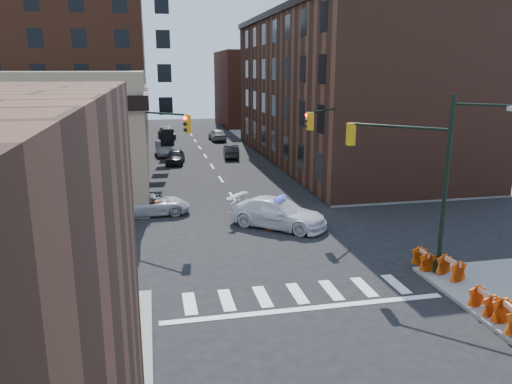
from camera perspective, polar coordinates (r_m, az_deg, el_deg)
name	(u,v)px	position (r m, az deg, el deg)	size (l,w,h in m)	color
ground	(262,241)	(27.52, 0.68, -5.57)	(140.00, 140.00, 0.00)	black
sidewalk_ne	(382,143)	(65.40, 14.24, 5.47)	(34.00, 54.50, 0.15)	gray
bank_building	(1,131)	(43.56, -27.11, 6.22)	(22.00, 22.00, 9.00)	#8F775E
apartment_block	(35,44)	(66.61, -23.94, 15.18)	(25.00, 25.00, 24.00)	#5A2D1C
commercial_row_ne	(340,91)	(51.38, 9.56, 11.28)	(14.00, 34.00, 14.00)	#512D20
filler_nw	(83,76)	(87.92, -19.18, 12.38)	(20.00, 18.00, 16.00)	brown
filler_ne	(268,88)	(85.67, 1.34, 11.77)	(16.00, 16.00, 12.00)	#5A2D1C
signal_pole_se	(421,174)	(23.45, 18.34, 1.98)	(5.40, 5.27, 8.00)	black
signal_pole_nw	(149,151)	(31.02, -12.15, 4.62)	(3.58, 3.67, 8.00)	black
signal_pole_ne	(331,145)	(33.11, 8.58, 5.35)	(3.67, 3.58, 8.00)	black
tree_ne_near	(277,124)	(53.28, 2.45, 7.76)	(3.00, 3.00, 4.85)	black
tree_ne_far	(261,117)	(61.03, 0.57, 8.55)	(3.00, 3.00, 4.85)	black
police_car	(278,213)	(29.61, 2.53, -2.41)	(2.41, 5.94, 1.72)	white
pickup	(153,204)	(32.87, -11.74, -1.40)	(2.20, 4.77, 1.33)	#BCBCC1
parked_car_wnear	(175,157)	(50.19, -9.22, 4.02)	(1.71, 4.24, 1.45)	black
parked_car_wfar	(164,148)	(55.36, -10.48, 4.94)	(1.64, 4.70, 1.55)	gray
parked_car_wdeep	(167,133)	(69.05, -10.18, 6.66)	(2.08, 5.12, 1.49)	black
parked_car_enear	(231,151)	(52.95, -2.89, 4.67)	(1.48, 4.25, 1.40)	black
parked_car_efar	(217,135)	(66.10, -4.44, 6.56)	(1.86, 4.61, 1.57)	gray
pedestrian_a	(100,204)	(32.82, -17.41, -1.29)	(0.57, 0.38, 1.57)	black
pedestrian_b	(102,195)	(34.51, -17.21, -0.32)	(0.89, 0.70, 1.84)	black
pedestrian_c	(81,194)	(34.87, -19.35, -0.22)	(1.16, 0.48, 1.98)	#1F252F
barrel_road	(271,220)	(29.22, 1.73, -3.27)	(0.62, 0.62, 1.10)	#C06309
barrel_bank	(157,208)	(32.56, -11.19, -1.85)	(0.54, 0.54, 0.97)	#D5560A
barricade_se_a	(423,259)	(24.59, 18.57, -7.32)	(1.13, 0.57, 0.85)	orange
barricade_se_b	(451,269)	(23.87, 21.39, -8.15)	(1.20, 0.60, 0.90)	orange
barricade_se_c	(484,302)	(21.25, 24.62, -11.31)	(1.12, 0.56, 0.84)	#C64709
barricade_se_e	(510,318)	(20.25, 27.01, -12.68)	(1.27, 0.63, 0.95)	orange
barricade_nw_a	(94,210)	(32.70, -18.04, -1.99)	(1.21, 0.61, 0.91)	orange
barricade_nw_b	(52,215)	(32.75, -22.25, -2.41)	(1.10, 0.55, 0.83)	orange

